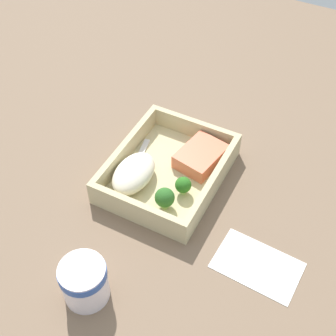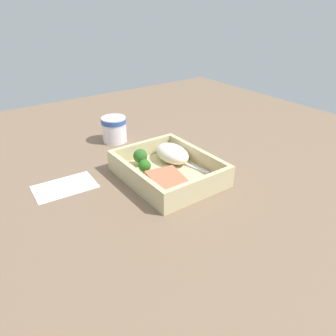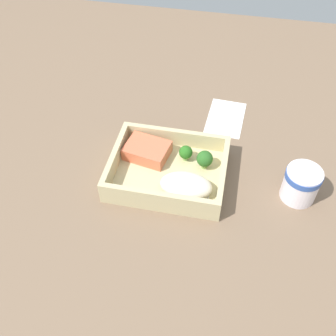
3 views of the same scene
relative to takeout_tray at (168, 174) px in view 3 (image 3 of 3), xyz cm
name	(u,v)px [view 3 (image 3 of 3)]	position (x,y,z in cm)	size (l,w,h in cm)	color
ground_plane	(168,179)	(0.00, 0.00, -1.60)	(160.00, 160.00, 2.00)	brown
takeout_tray	(168,174)	(0.00, 0.00, 0.00)	(25.18, 20.14, 1.20)	#C4B586
tray_rim	(168,166)	(0.00, 0.00, 2.69)	(25.18, 20.14, 4.19)	#C4B586
salmon_fillet	(147,151)	(-5.76, 4.33, 2.13)	(9.65, 7.29, 3.06)	#DD6A48
mashed_potatoes	(186,186)	(4.82, -4.81, 2.86)	(10.99, 6.88, 4.51)	#F0E3C8
broccoli_floret_1	(205,159)	(7.60, 3.28, 3.17)	(3.66, 3.66, 4.52)	#7CA053
broccoli_floret_2	(186,153)	(3.11, 4.79, 2.80)	(3.08, 3.08, 3.85)	#89AF61
fork	(177,196)	(3.16, -6.34, 0.82)	(15.83, 4.52, 0.44)	silver
paper_cup	(301,181)	(28.19, 0.47, 3.69)	(7.54, 7.54, 7.70)	white
receipt_slip	(226,118)	(10.64, 22.55, -0.48)	(9.04, 14.25, 0.24)	white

